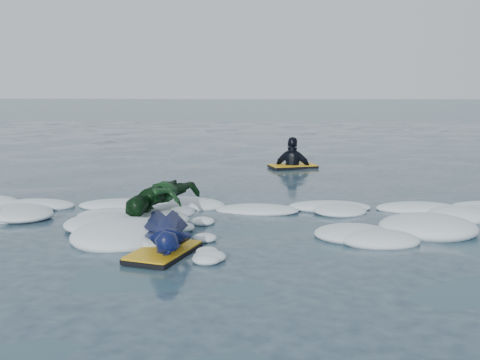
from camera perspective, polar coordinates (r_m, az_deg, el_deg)
name	(u,v)px	position (r m, az deg, el deg)	size (l,w,h in m)	color
ground	(216,236)	(7.51, -2.25, -5.28)	(120.00, 120.00, 0.00)	#1D3546
foam_band	(223,217)	(8.51, -1.62, -3.54)	(12.00, 3.10, 0.30)	silver
prone_woman_unit	(167,234)	(6.87, -6.98, -5.07)	(0.81, 1.57, 0.38)	black
prone_child_unit	(163,202)	(8.25, -7.33, -2.05)	(1.16, 1.53, 0.54)	black
waiting_rider_unit	(293,171)	(13.37, 5.02, 0.83)	(1.15, 0.86, 1.54)	black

